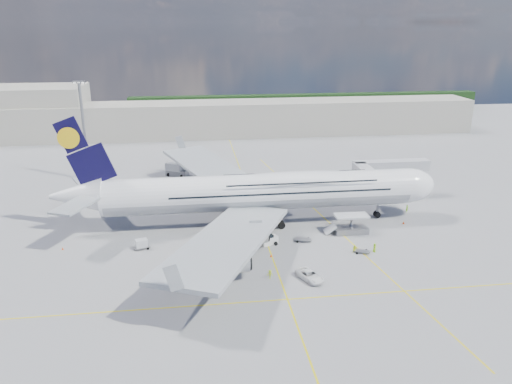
{
  "coord_description": "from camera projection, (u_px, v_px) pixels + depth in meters",
  "views": [
    {
      "loc": [
        -13.16,
        -83.82,
        39.08
      ],
      "look_at": [
        -1.03,
        8.0,
        7.46
      ],
      "focal_mm": 35.0,
      "sensor_mm": 36.0,
      "label": 1
    }
  ],
  "objects": [
    {
      "name": "cargo_loader",
      "position": [
        350.0,
        227.0,
        97.3
      ],
      "size": [
        8.53,
        3.2,
        3.67
      ],
      "color": "silver",
      "rests_on": "ground"
    },
    {
      "name": "dolly_nose_near",
      "position": [
        303.0,
        239.0,
        93.76
      ],
      "size": [
        3.39,
        2.48,
        0.45
      ],
      "rotation": [
        0.0,
        0.0,
        -0.32
      ],
      "color": "gray",
      "rests_on": "ground"
    },
    {
      "name": "dolly_row_b",
      "position": [
        231.0,
        236.0,
        93.19
      ],
      "size": [
        3.54,
        2.14,
        2.13
      ],
      "rotation": [
        0.0,
        0.0,
        -0.11
      ],
      "color": "gray",
      "rests_on": "ground"
    },
    {
      "name": "cone_tail",
      "position": [
        63.0,
        248.0,
        90.25
      ],
      "size": [
        0.38,
        0.38,
        0.48
      ],
      "color": "#FF520D",
      "rests_on": "ground"
    },
    {
      "name": "terminal",
      "position": [
        227.0,
        119.0,
        180.1
      ],
      "size": [
        180.0,
        16.0,
        12.0
      ],
      "primitive_type": "cube",
      "color": "#B2AD9E",
      "rests_on": "ground"
    },
    {
      "name": "tree_line",
      "position": [
        307.0,
        103.0,
        227.92
      ],
      "size": [
        160.0,
        6.0,
        8.0
      ],
      "primitive_type": "cube",
      "color": "#193814",
      "rests_on": "ground"
    },
    {
      "name": "dolly_nose_far",
      "position": [
        362.0,
        251.0,
        89.03
      ],
      "size": [
        2.96,
        2.45,
        0.38
      ],
      "rotation": [
        0.0,
        0.0,
        -0.49
      ],
      "color": "gray",
      "rests_on": "ground"
    },
    {
      "name": "hangar",
      "position": [
        27.0,
        112.0,
        175.14
      ],
      "size": [
        40.0,
        22.0,
        18.0
      ],
      "primitive_type": "cube",
      "color": "#B2AD9E",
      "rests_on": "ground"
    },
    {
      "name": "dolly_row_a",
      "position": [
        213.0,
        246.0,
        91.18
      ],
      "size": [
        2.98,
        1.89,
        0.41
      ],
      "rotation": [
        0.0,
        0.0,
        -0.15
      ],
      "color": "gray",
      "rests_on": "ground"
    },
    {
      "name": "taxi_line_cross",
      "position": [
        288.0,
        299.0,
        74.14
      ],
      "size": [
        120.0,
        0.25,
        0.01
      ],
      "primitive_type": "cube",
      "color": "#DAC80B",
      "rests_on": "ground"
    },
    {
      "name": "baggage_tug",
      "position": [
        269.0,
        240.0,
        92.19
      ],
      "size": [
        3.52,
        2.63,
        2.0
      ],
      "rotation": [
        0.0,
        0.0,
        0.41
      ],
      "color": "silver",
      "rests_on": "ground"
    },
    {
      "name": "dolly_row_c",
      "position": [
        200.0,
        249.0,
        87.85
      ],
      "size": [
        3.6,
        2.47,
        2.08
      ],
      "rotation": [
        0.0,
        0.0,
        -0.24
      ],
      "color": "gray",
      "rests_on": "ground"
    },
    {
      "name": "airliner",
      "position": [
        261.0,
        191.0,
        100.1
      ],
      "size": [
        77.26,
        79.15,
        23.71
      ],
      "color": "white",
      "rests_on": "ground"
    },
    {
      "name": "cone_wing_right_inner",
      "position": [
        271.0,
        256.0,
        87.48
      ],
      "size": [
        0.41,
        0.41,
        0.53
      ],
      "color": "#FF520D",
      "rests_on": "ground"
    },
    {
      "name": "crew_van",
      "position": [
        374.0,
        248.0,
        89.16
      ],
      "size": [
        0.63,
        0.88,
        1.66
      ],
      "primitive_type": "imported",
      "rotation": [
        0.0,
        0.0,
        1.71
      ],
      "color": "#96DA16",
      "rests_on": "ground"
    },
    {
      "name": "service_van",
      "position": [
        310.0,
        276.0,
        79.54
      ],
      "size": [
        4.45,
        5.91,
        1.49
      ],
      "primitive_type": "imported",
      "rotation": [
        0.0,
        0.0,
        0.42
      ],
      "color": "white",
      "rests_on": "ground"
    },
    {
      "name": "taxi_line_diag",
      "position": [
        326.0,
        220.0,
        104.02
      ],
      "size": [
        14.16,
        99.06,
        0.01
      ],
      "primitive_type": "cube",
      "rotation": [
        0.0,
        0.0,
        0.14
      ],
      "color": "#DAC80B",
      "rests_on": "ground"
    },
    {
      "name": "dolly_back",
      "position": [
        142.0,
        244.0,
        90.39
      ],
      "size": [
        3.2,
        2.32,
        1.82
      ],
      "rotation": [
        0.0,
        0.0,
        0.31
      ],
      "color": "gray",
      "rests_on": "ground"
    },
    {
      "name": "light_mast",
      "position": [
        84.0,
        130.0,
        125.9
      ],
      "size": [
        3.0,
        0.7,
        25.5
      ],
      "color": "gray",
      "rests_on": "ground"
    },
    {
      "name": "crew_loader",
      "position": [
        355.0,
        249.0,
        88.69
      ],
      "size": [
        0.96,
        0.91,
        1.56
      ],
      "primitive_type": "imported",
      "rotation": [
        0.0,
        0.0,
        -0.58
      ],
      "color": "#EEFF1A",
      "rests_on": "ground"
    },
    {
      "name": "ground",
      "position": [
        267.0,
        243.0,
        92.9
      ],
      "size": [
        300.0,
        300.0,
        0.0
      ],
      "primitive_type": "plane",
      "color": "gray",
      "rests_on": "ground"
    },
    {
      "name": "crew_tug",
      "position": [
        270.0,
        274.0,
        79.88
      ],
      "size": [
        1.09,
        0.77,
        1.53
      ],
      "primitive_type": "imported",
      "rotation": [
        0.0,
        0.0,
        -0.22
      ],
      "color": "#CAEB18",
      "rests_on": "ground"
    },
    {
      "name": "catering_truck_inner",
      "position": [
        244.0,
        189.0,
        117.18
      ],
      "size": [
        7.19,
        5.0,
        3.96
      ],
      "rotation": [
        0.0,
        0.0,
        0.46
      ],
      "color": "gray",
      "rests_on": "ground"
    },
    {
      "name": "cone_wing_right_outer",
      "position": [
        193.0,
        264.0,
        84.28
      ],
      "size": [
        0.49,
        0.49,
        0.63
      ],
      "color": "#FF520D",
      "rests_on": "ground"
    },
    {
      "name": "crew_wing",
      "position": [
        210.0,
        245.0,
        90.37
      ],
      "size": [
        0.84,
        1.07,
        1.7
      ],
      "primitive_type": "imported",
      "rotation": [
        0.0,
        0.0,
        1.07
      ],
      "color": "#E4FF1A",
      "rests_on": "ground"
    },
    {
      "name": "catering_truck_outer",
      "position": [
        177.0,
        170.0,
        132.81
      ],
      "size": [
        6.69,
        4.86,
        3.68
      ],
      "rotation": [
        0.0,
        0.0,
        -0.51
      ],
      "color": "gray",
      "rests_on": "ground"
    },
    {
      "name": "cone_wing_left_inner",
      "position": [
        193.0,
        204.0,
        112.03
      ],
      "size": [
        0.42,
        0.42,
        0.54
      ],
      "color": "#FF520D",
      "rests_on": "ground"
    },
    {
      "name": "taxi_line_main",
      "position": [
        267.0,
        243.0,
        92.9
      ],
      "size": [
        0.25,
        220.0,
        0.01
      ],
      "primitive_type": "cube",
      "color": "#DAC80B",
      "rests_on": "ground"
    },
    {
      "name": "cone_wing_left_outer",
      "position": [
        202.0,
        193.0,
        119.51
      ],
      "size": [
        0.4,
        0.4,
        0.51
      ],
      "color": "#FF520D",
      "rests_on": "ground"
    },
    {
      "name": "cone_nose",
      "position": [
        404.0,
        223.0,
        101.8
      ],
      "size": [
        0.42,
        0.42,
        0.54
      ],
      "color": "#FF520D",
      "rests_on": "ground"
    },
    {
      "name": "crew_nose",
      "position": [
        407.0,
        208.0,
        108.01
      ],
      "size": [
        0.71,
        0.63,
        1.63
      ],
      "primitive_type": "imported",
      "rotation": [
        0.0,
        0.0,
        0.49
      ],
      "color": "#A0FF1A",
      "rests_on": "ground"
    },
    {
      "name": "jet_bridge",
      "position": [
        382.0,
        171.0,
        114.03
      ],
      "size": [
        18.8,
        12.1,
        8.5
      ],
      "color": "#B7B7BC",
      "rests_on": "ground"
    }
  ]
}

